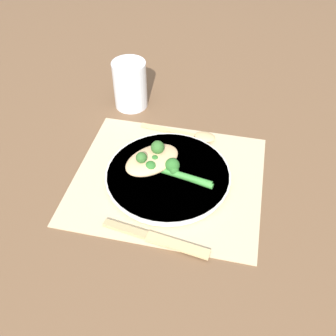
{
  "coord_description": "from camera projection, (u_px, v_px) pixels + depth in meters",
  "views": [
    {
      "loc": [
        -0.12,
        0.54,
        0.59
      ],
      "look_at": [
        0.0,
        0.0,
        0.03
      ],
      "focal_mm": 42.0,
      "sensor_mm": 36.0,
      "label": 1
    }
  ],
  "objects": [
    {
      "name": "knife",
      "position": [
        154.0,
        238.0,
        0.7
      ],
      "size": [
        0.2,
        0.04,
        0.01
      ],
      "rotation": [
        0.0,
        0.0,
        1.43
      ],
      "color": "tan",
      "rests_on": "placemat"
    },
    {
      "name": "broccoli_stalk_left",
      "position": [
        178.0,
        170.0,
        0.79
      ],
      "size": [
        0.1,
        0.05,
        0.03
      ],
      "rotation": [
        0.0,
        0.0,
        10.76
      ],
      "color": "#3D8E38",
      "rests_on": "plate"
    },
    {
      "name": "plate",
      "position": [
        168.0,
        175.0,
        0.8
      ],
      "size": [
        0.26,
        0.26,
        0.01
      ],
      "color": "silver",
      "rests_on": "placemat"
    },
    {
      "name": "broccoli_stalk_rear",
      "position": [
        162.0,
        168.0,
        0.79
      ],
      "size": [
        0.14,
        0.05,
        0.03
      ],
      "rotation": [
        0.0,
        0.0,
        10.81
      ],
      "color": "#3D8E38",
      "rests_on": "plate"
    },
    {
      "name": "ground_plane",
      "position": [
        168.0,
        179.0,
        0.81
      ],
      "size": [
        3.0,
        3.0,
        0.0
      ],
      "primitive_type": "plane",
      "color": "brown"
    },
    {
      "name": "water_glass",
      "position": [
        130.0,
        85.0,
        0.95
      ],
      "size": [
        0.08,
        0.08,
        0.12
      ],
      "color": "silver",
      "rests_on": "ground_plane"
    },
    {
      "name": "chicken_fillet",
      "position": [
        152.0,
        160.0,
        0.81
      ],
      "size": [
        0.14,
        0.14,
        0.03
      ],
      "rotation": [
        0.0,
        0.0,
        7.15
      ],
      "color": "tan",
      "rests_on": "plate"
    },
    {
      "name": "spoon",
      "position": [
        196.0,
        135.0,
        0.89
      ],
      "size": [
        0.18,
        0.04,
        0.01
      ],
      "rotation": [
        0.0,
        0.0,
        1.46
      ],
      "color": "tan",
      "rests_on": "placemat"
    },
    {
      "name": "pesto_dollop_primary",
      "position": [
        158.0,
        147.0,
        0.8
      ],
      "size": [
        0.03,
        0.03,
        0.03
      ],
      "color": "#336628",
      "rests_on": "chicken_fillet"
    },
    {
      "name": "placemat",
      "position": [
        168.0,
        179.0,
        0.81
      ],
      "size": [
        0.38,
        0.33,
        0.0
      ],
      "color": "#C6B289",
      "rests_on": "ground_plane"
    },
    {
      "name": "pesto_dollop_secondary",
      "position": [
        141.0,
        159.0,
        0.78
      ],
      "size": [
        0.02,
        0.02,
        0.02
      ],
      "color": "#336628",
      "rests_on": "chicken_fillet"
    }
  ]
}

